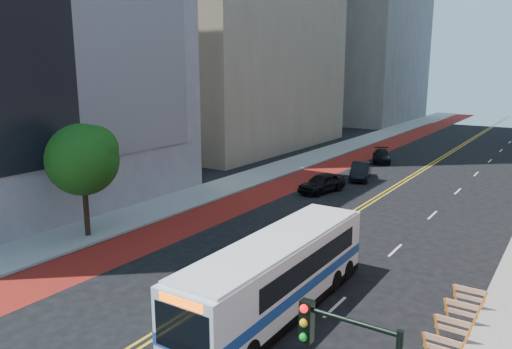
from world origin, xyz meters
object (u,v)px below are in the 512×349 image
object	(u,v)px
street_tree	(83,157)
transit_bus	(278,274)
car_c	(382,156)
car_b	(361,171)
car_a	(322,183)

from	to	relation	value
street_tree	transit_bus	size ratio (longest dim) A/B	0.57
street_tree	car_c	distance (m)	33.74
street_tree	transit_bus	world-z (taller)	street_tree
street_tree	car_b	distance (m)	25.37
street_tree	car_a	xyz separation A→B (m)	(6.82, 17.61, -4.14)
car_a	car_c	world-z (taller)	car_a
transit_bus	car_b	bearing A→B (deg)	104.02
car_b	car_c	bearing A→B (deg)	81.01
car_a	car_c	bearing A→B (deg)	104.66
car_a	car_c	xyz separation A→B (m)	(-0.40, 15.24, -0.11)
transit_bus	car_c	bearing A→B (deg)	102.33
street_tree	car_a	distance (m)	19.33
transit_bus	car_b	world-z (taller)	transit_bus
transit_bus	car_c	size ratio (longest dim) A/B	2.58
street_tree	transit_bus	xyz separation A→B (m)	(14.19, -1.70, -3.23)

